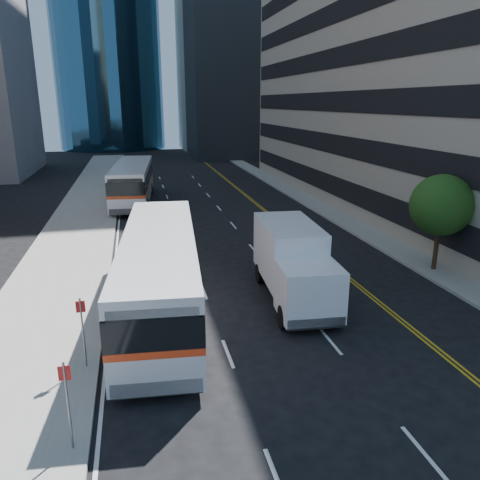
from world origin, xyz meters
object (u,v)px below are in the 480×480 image
(street_tree, at_px, (441,205))
(bus_rear, at_px, (133,181))
(box_truck, at_px, (293,263))
(bus_front, at_px, (160,270))

(street_tree, xyz_separation_m, bus_rear, (-15.60, 22.21, -1.74))
(box_truck, bearing_deg, bus_front, -175.87)
(street_tree, xyz_separation_m, bus_front, (-14.60, -1.86, -1.73))
(bus_rear, bearing_deg, bus_front, -82.81)
(street_tree, xyz_separation_m, box_truck, (-8.64, -1.86, -1.85))
(box_truck, bearing_deg, street_tree, 16.32)
(street_tree, height_order, box_truck, street_tree)
(bus_front, bearing_deg, box_truck, 4.64)
(street_tree, distance_m, bus_front, 14.82)
(street_tree, distance_m, box_truck, 9.03)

